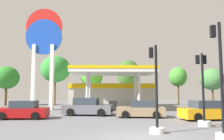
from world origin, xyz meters
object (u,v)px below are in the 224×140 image
at_px(traffic_signal_0, 222,104).
at_px(tree_5, 212,79).
at_px(car_1, 207,111).
at_px(tree_1, 56,69).
at_px(car_3, 88,107).
at_px(tree_0, 7,78).
at_px(tree_3, 128,73).
at_px(tree_2, 92,76).
at_px(car_0, 141,110).
at_px(traffic_signal_1, 156,108).
at_px(traffic_signal_3, 203,102).
at_px(car_2, 23,111).
at_px(station_pole_sign, 44,45).
at_px(tree_4, 178,77).

bearing_deg(traffic_signal_0, tree_5, 65.43).
height_order(car_1, traffic_signal_0, traffic_signal_0).
height_order(car_1, tree_1, tree_1).
xyz_separation_m(car_3, tree_5, (18.09, 13.91, 3.32)).
relative_size(car_1, tree_0, 0.71).
relative_size(car_1, tree_3, 0.62).
xyz_separation_m(tree_0, tree_5, (31.88, -0.19, -0.22)).
height_order(car_3, tree_2, tree_2).
bearing_deg(tree_5, tree_1, 178.18).
distance_m(car_0, traffic_signal_1, 7.07).
height_order(tree_0, tree_1, tree_1).
bearing_deg(traffic_signal_3, tree_2, 111.69).
bearing_deg(tree_1, car_2, -84.87).
relative_size(car_3, traffic_signal_3, 1.01).
relative_size(station_pole_sign, car_3, 2.62).
bearing_deg(car_0, tree_2, 107.55).
bearing_deg(traffic_signal_1, car_0, 88.22).
bearing_deg(car_1, tree_0, 142.66).
distance_m(car_0, tree_5, 20.97).
bearing_deg(car_0, car_2, -174.90).
distance_m(car_3, tree_4, 21.02).
bearing_deg(tree_1, station_pole_sign, -86.12).
bearing_deg(car_2, traffic_signal_3, -17.09).
bearing_deg(tree_0, car_1, -37.34).
distance_m(car_1, tree_3, 17.85).
distance_m(station_pole_sign, traffic_signal_1, 18.95).
distance_m(traffic_signal_0, tree_1, 28.91).
distance_m(car_3, traffic_signal_0, 12.69).
xyz_separation_m(car_0, car_3, (-4.56, 1.74, 0.07)).
height_order(tree_2, tree_3, tree_3).
xyz_separation_m(station_pole_sign, traffic_signal_3, (13.66, -12.34, -6.21)).
distance_m(car_1, tree_4, 20.12).
xyz_separation_m(traffic_signal_1, tree_1, (-10.79, 23.47, 4.38)).
bearing_deg(traffic_signal_1, station_pole_sign, 124.88).
bearing_deg(traffic_signal_0, tree_0, 129.84).
height_order(car_3, tree_3, tree_3).
distance_m(station_pole_sign, traffic_signal_3, 19.43).
xyz_separation_m(station_pole_sign, tree_0, (-7.94, 8.26, -3.46)).
distance_m(traffic_signal_1, traffic_signal_3, 4.16).
bearing_deg(tree_1, car_0, -56.18).
bearing_deg(traffic_signal_0, car_1, 70.82).
distance_m(station_pole_sign, car_0, 14.70).
height_order(tree_0, tree_3, tree_3).
distance_m(traffic_signal_0, traffic_signal_3, 4.26).
bearing_deg(tree_1, traffic_signal_0, -62.30).
relative_size(traffic_signal_3, tree_3, 0.66).
bearing_deg(tree_1, traffic_signal_3, -56.06).
height_order(car_0, traffic_signal_3, traffic_signal_3).
xyz_separation_m(traffic_signal_1, traffic_signal_3, (3.47, 2.28, 0.21)).
relative_size(tree_0, tree_2, 0.93).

